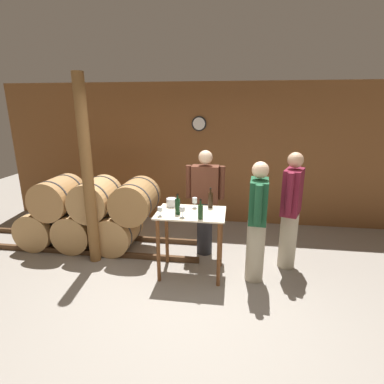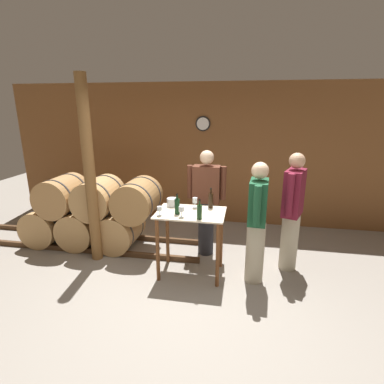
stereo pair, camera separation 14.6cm
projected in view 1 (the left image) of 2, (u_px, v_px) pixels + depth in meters
The scene contains 15 objects.
ground_plane at pixel (193, 299), 3.66m from camera, with size 14.00×14.00×0.00m, color gray.
back_wall at pixel (212, 155), 5.81m from camera, with size 8.40×0.08×2.70m.
barrel_rack at pixel (88, 214), 4.88m from camera, with size 4.05×0.76×1.17m.
tasting_table at pixel (191, 227), 4.03m from camera, with size 0.91×0.63×0.91m.
wooden_post at pixel (87, 174), 4.21m from camera, with size 0.16×0.16×2.70m.
wine_bottle_far_left at pixel (178, 206), 3.87m from camera, with size 0.07×0.07×0.28m.
wine_bottle_left at pixel (200, 211), 3.71m from camera, with size 0.07×0.07×0.26m.
wine_bottle_center at pixel (210, 200), 4.12m from camera, with size 0.07×0.07×0.29m.
wine_glass_near_left at pixel (160, 209), 3.81m from camera, with size 0.06×0.06×0.12m.
wine_glass_near_center at pixel (182, 209), 3.76m from camera, with size 0.07×0.07×0.14m.
wine_glass_near_right at pixel (195, 201), 4.11m from camera, with size 0.07×0.07×0.15m.
ice_bucket at pixel (172, 202), 4.19m from camera, with size 0.14×0.14×0.11m.
person_host at pixel (205, 201), 4.57m from camera, with size 0.59×0.24×1.65m.
person_visitor_with_scarf at pixel (257, 220), 3.84m from camera, with size 0.25×0.59×1.62m.
person_visitor_bearded at pixel (291, 209), 4.16m from camera, with size 0.34×0.56×1.68m.
Camera 1 is at (0.43, -3.12, 2.27)m, focal length 28.00 mm.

